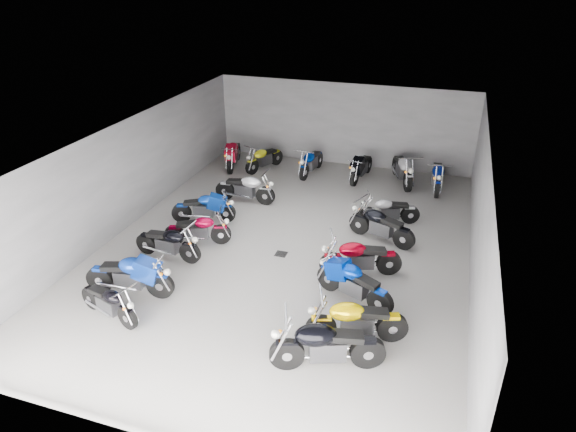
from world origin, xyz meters
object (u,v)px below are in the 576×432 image
at_px(drain_grate, 281,254).
at_px(motorcycle_right_d, 360,258).
at_px(motorcycle_back_f, 437,176).
at_px(motorcycle_back_d, 361,167).
at_px(motorcycle_left_a, 109,302).
at_px(motorcycle_right_b, 356,321).
at_px(motorcycle_back_e, 403,169).
at_px(motorcycle_left_d, 198,230).
at_px(motorcycle_right_e, 381,225).
at_px(motorcycle_right_a, 326,345).
at_px(motorcycle_right_f, 389,210).
at_px(motorcycle_back_a, 233,154).
at_px(motorcycle_right_c, 353,283).
at_px(motorcycle_left_c, 168,243).
at_px(motorcycle_left_f, 246,188).
at_px(motorcycle_back_c, 311,162).
at_px(motorcycle_left_b, 130,276).
at_px(motorcycle_left_e, 204,208).
at_px(motorcycle_back_b, 264,158).

height_order(drain_grate, motorcycle_right_d, motorcycle_right_d).
bearing_deg(motorcycle_back_f, motorcycle_back_d, -6.82).
xyz_separation_m(motorcycle_left_a, motorcycle_back_d, (3.84, 9.96, 0.05)).
relative_size(motorcycle_right_b, motorcycle_back_e, 0.97).
relative_size(motorcycle_left_d, motorcycle_right_e, 0.92).
relative_size(drain_grate, motorcycle_right_a, 0.14).
xyz_separation_m(motorcycle_right_e, motorcycle_right_f, (0.07, 1.15, -0.05)).
height_order(motorcycle_right_d, motorcycle_back_a, motorcycle_back_a).
height_order(motorcycle_left_d, motorcycle_right_c, motorcycle_right_c).
bearing_deg(motorcycle_left_c, motorcycle_left_f, 174.92).
height_order(motorcycle_back_c, motorcycle_back_d, motorcycle_back_c).
relative_size(motorcycle_left_f, motorcycle_right_e, 1.04).
bearing_deg(motorcycle_right_c, motorcycle_back_d, 33.25).
bearing_deg(motorcycle_back_d, motorcycle_right_d, 109.50).
relative_size(motorcycle_left_c, motorcycle_back_c, 0.97).
bearing_deg(motorcycle_right_f, motorcycle_left_d, 99.08).
distance_m(motorcycle_left_b, motorcycle_left_c, 1.79).
relative_size(motorcycle_back_c, motorcycle_back_f, 0.95).
xyz_separation_m(motorcycle_left_f, motorcycle_right_a, (4.50, -6.80, 0.05)).
bearing_deg(motorcycle_back_d, motorcycle_left_b, 75.58).
relative_size(motorcycle_left_a, motorcycle_back_a, 0.83).
relative_size(motorcycle_right_e, motorcycle_back_d, 0.98).
relative_size(motorcycle_back_a, motorcycle_back_c, 1.05).
bearing_deg(motorcycle_back_e, motorcycle_right_f, 68.38).
xyz_separation_m(motorcycle_right_a, motorcycle_back_d, (-1.20, 9.98, -0.06)).
relative_size(drain_grate, motorcycle_right_f, 0.18).
distance_m(motorcycle_left_b, motorcycle_left_e, 4.06).
distance_m(drain_grate, motorcycle_right_b, 4.00).
relative_size(motorcycle_left_c, motorcycle_left_e, 1.03).
relative_size(motorcycle_right_f, motorcycle_back_e, 0.82).
xyz_separation_m(drain_grate, motorcycle_back_e, (2.56, 6.18, 0.54)).
relative_size(motorcycle_right_c, motorcycle_right_f, 1.11).
bearing_deg(motorcycle_back_f, motorcycle_left_f, 22.29).
relative_size(motorcycle_left_b, motorcycle_right_b, 1.06).
xyz_separation_m(motorcycle_back_c, motorcycle_back_e, (3.40, 0.17, 0.05)).
height_order(motorcycle_right_c, motorcycle_back_c, motorcycle_right_c).
bearing_deg(motorcycle_back_c, motorcycle_back_f, -173.78).
distance_m(motorcycle_left_b, motorcycle_back_c, 9.16).
relative_size(motorcycle_left_d, motorcycle_right_f, 1.03).
xyz_separation_m(motorcycle_left_e, motorcycle_back_c, (2.05, 4.88, 0.02)).
xyz_separation_m(motorcycle_left_c, motorcycle_left_d, (0.41, 0.96, -0.02)).
distance_m(motorcycle_right_d, motorcycle_back_d, 6.53).
distance_m(motorcycle_left_a, motorcycle_back_a, 9.75).
height_order(motorcycle_right_e, motorcycle_back_f, motorcycle_back_f).
relative_size(motorcycle_left_d, motorcycle_back_b, 1.00).
bearing_deg(motorcycle_right_d, motorcycle_left_f, 33.62).
bearing_deg(motorcycle_right_f, motorcycle_back_e, -21.65).
bearing_deg(motorcycle_left_f, motorcycle_right_f, 88.06).
bearing_deg(motorcycle_left_e, motorcycle_back_e, 115.24).
distance_m(motorcycle_left_b, motorcycle_back_d, 9.81).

